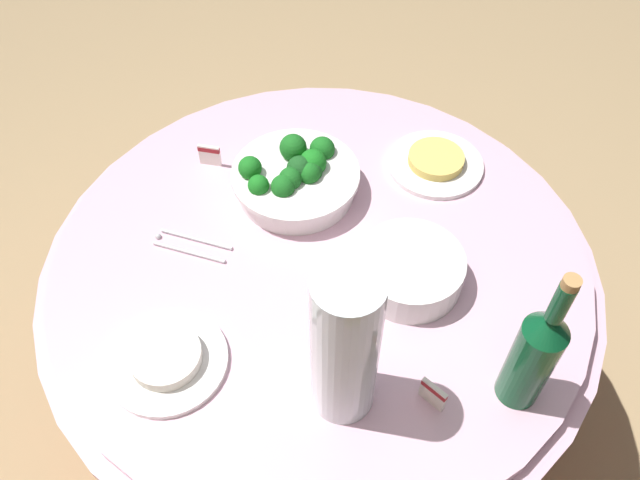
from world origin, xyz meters
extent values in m
plane|color=tan|center=(0.00, 0.00, 0.00)|extent=(6.00, 6.00, 0.00)
cylinder|color=maroon|center=(0.00, 0.00, 0.34)|extent=(1.01, 1.01, 0.69)
cylinder|color=#E0B2C6|center=(0.00, 0.00, 0.70)|extent=(1.16, 1.16, 0.02)
cylinder|color=#E0B2C6|center=(0.00, 0.00, 0.72)|extent=(1.10, 1.10, 0.03)
cylinder|color=white|center=(0.14, -0.13, 0.77)|extent=(0.26, 0.26, 0.05)
cylinder|color=white|center=(0.14, -0.13, 0.80)|extent=(0.28, 0.28, 0.01)
sphere|color=#19641E|center=(0.13, -0.10, 0.81)|extent=(0.05, 0.05, 0.05)
sphere|color=#196B1E|center=(0.10, -0.13, 0.81)|extent=(0.05, 0.05, 0.05)
sphere|color=#196A1E|center=(0.12, -0.21, 0.81)|extent=(0.06, 0.06, 0.06)
sphere|color=#19711E|center=(0.22, -0.08, 0.82)|extent=(0.05, 0.05, 0.05)
sphere|color=#19591E|center=(0.11, -0.14, 0.81)|extent=(0.05, 0.05, 0.05)
sphere|color=#197A1E|center=(0.11, -0.16, 0.82)|extent=(0.06, 0.06, 0.06)
sphere|color=#19671E|center=(0.17, -0.17, 0.82)|extent=(0.06, 0.06, 0.06)
sphere|color=#19671E|center=(0.13, -0.07, 0.81)|extent=(0.05, 0.05, 0.05)
sphere|color=#19761E|center=(0.18, -0.05, 0.81)|extent=(0.05, 0.05, 0.05)
sphere|color=#19511E|center=(0.13, -0.13, 0.81)|extent=(0.06, 0.06, 0.06)
cylinder|color=white|center=(-0.18, -0.03, 0.74)|extent=(0.21, 0.21, 0.01)
cylinder|color=white|center=(-0.18, -0.03, 0.76)|extent=(0.21, 0.21, 0.01)
cylinder|color=white|center=(-0.18, -0.03, 0.77)|extent=(0.21, 0.21, 0.01)
cylinder|color=white|center=(-0.18, -0.03, 0.78)|extent=(0.21, 0.21, 0.01)
cylinder|color=white|center=(-0.18, -0.03, 0.79)|extent=(0.21, 0.21, 0.01)
cylinder|color=white|center=(-0.18, -0.03, 0.80)|extent=(0.21, 0.21, 0.01)
cylinder|color=white|center=(-0.18, -0.03, 0.80)|extent=(0.21, 0.21, 0.01)
cylinder|color=#0C4B27|center=(-0.45, 0.09, 0.84)|extent=(0.07, 0.07, 0.20)
cone|color=#0C4B27|center=(-0.45, 0.09, 0.96)|extent=(0.07, 0.07, 0.04)
cylinder|color=#0C4B27|center=(-0.45, 0.09, 1.02)|extent=(0.03, 0.03, 0.08)
cylinder|color=#B2844C|center=(-0.45, 0.09, 1.07)|extent=(0.03, 0.03, 0.02)
cylinder|color=silver|center=(-0.19, 0.25, 0.91)|extent=(0.11, 0.11, 0.34)
sphere|color=#E5B26B|center=(-0.17, 0.25, 0.78)|extent=(0.06, 0.06, 0.06)
sphere|color=#E5B26B|center=(-0.20, 0.27, 0.78)|extent=(0.06, 0.06, 0.06)
sphere|color=#E5B26B|center=(-0.20, 0.23, 0.78)|extent=(0.06, 0.06, 0.06)
sphere|color=#72C64C|center=(-0.17, 0.26, 0.83)|extent=(0.06, 0.06, 0.06)
sphere|color=#72C64C|center=(-0.21, 0.26, 0.83)|extent=(0.06, 0.06, 0.06)
sphere|color=#72C64C|center=(-0.19, 0.23, 0.83)|extent=(0.06, 0.06, 0.06)
sphere|color=red|center=(-0.18, 0.27, 0.89)|extent=(0.06, 0.06, 0.06)
sphere|color=red|center=(-0.21, 0.25, 0.89)|extent=(0.06, 0.06, 0.06)
sphere|color=red|center=(-0.18, 0.23, 0.89)|extent=(0.06, 0.06, 0.06)
cylinder|color=silver|center=(0.24, 0.10, 0.74)|extent=(0.16, 0.04, 0.01)
cylinder|color=silver|center=(0.24, 0.13, 0.74)|extent=(0.16, 0.04, 0.01)
sphere|color=silver|center=(0.32, 0.13, 0.74)|extent=(0.01, 0.01, 0.01)
cylinder|color=white|center=(-0.10, -0.36, 0.75)|extent=(0.22, 0.22, 0.01)
cylinder|color=#EACC60|center=(-0.10, -0.36, 0.76)|extent=(0.13, 0.13, 0.02)
cylinder|color=white|center=(0.11, 0.35, 0.75)|extent=(0.22, 0.22, 0.01)
cylinder|color=white|center=(0.11, 0.35, 0.76)|extent=(0.13, 0.13, 0.03)
cube|color=white|center=(0.35, -0.11, 0.77)|extent=(0.05, 0.02, 0.05)
cube|color=maroon|center=(0.35, -0.11, 0.79)|extent=(0.05, 0.02, 0.01)
cube|color=white|center=(-0.33, 0.18, 0.77)|extent=(0.05, 0.02, 0.05)
cube|color=maroon|center=(-0.33, 0.18, 0.79)|extent=(0.05, 0.02, 0.01)
camera|label=1|loc=(-0.41, 0.71, 1.80)|focal=36.51mm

